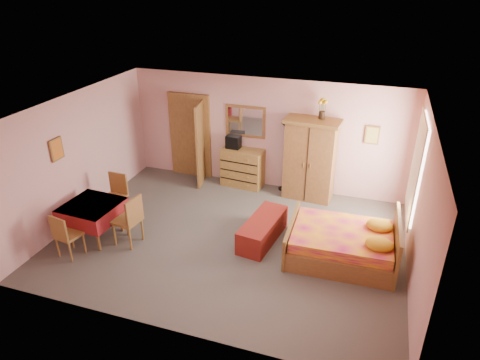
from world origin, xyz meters
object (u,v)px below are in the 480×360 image
(bed, at_px, (342,236))
(chair_north, at_px, (114,197))
(stereo, at_px, (233,142))
(chair_west, at_px, (64,210))
(chest_of_drawers, at_px, (243,168))
(chair_east, at_px, (127,220))
(wardrobe, at_px, (310,160))
(dining_table, at_px, (94,220))
(sunflower_vase, at_px, (322,109))
(chair_south, at_px, (69,234))
(bench, at_px, (263,229))
(wall_mirror, at_px, (245,121))
(floor_lamp, at_px, (284,157))

(bed, relative_size, chair_north, 2.04)
(stereo, relative_size, chair_west, 0.37)
(chest_of_drawers, relative_size, chair_east, 0.98)
(chair_west, height_order, chair_east, chair_east)
(wardrobe, bearing_deg, chair_north, -145.05)
(chair_east, bearing_deg, dining_table, 99.61)
(sunflower_vase, xyz_separation_m, chair_west, (-4.52, -2.97, -1.65))
(dining_table, bearing_deg, bed, 10.19)
(bed, relative_size, chair_south, 2.18)
(sunflower_vase, distance_m, chair_west, 5.65)
(chair_north, bearing_deg, sunflower_vase, -147.29)
(bench, xyz_separation_m, chair_west, (-3.85, -0.86, 0.21))
(chair_east, bearing_deg, bed, -71.03)
(chair_south, xyz_separation_m, chair_north, (0.02, 1.42, 0.03))
(bed, bearing_deg, chair_north, 179.02)
(wall_mirror, height_order, sunflower_vase, sunflower_vase)
(wardrobe, bearing_deg, chair_west, -141.93)
(wall_mirror, xyz_separation_m, dining_table, (-2.04, -3.24, -1.19))
(bed, height_order, bench, bed)
(stereo, xyz_separation_m, floor_lamp, (1.22, 0.04, -0.25))
(bed, xyz_separation_m, bench, (-1.49, 0.08, -0.21))
(wall_mirror, distance_m, bench, 2.89)
(wall_mirror, xyz_separation_m, chair_west, (-2.75, -3.19, -1.11))
(wardrobe, bearing_deg, dining_table, -136.59)
(chair_south, bearing_deg, dining_table, 95.70)
(stereo, bearing_deg, bench, -58.25)
(floor_lamp, bearing_deg, wall_mirror, 172.70)
(wall_mirror, distance_m, wardrobe, 1.75)
(floor_lamp, bearing_deg, stereo, -177.91)
(wardrobe, xyz_separation_m, chair_east, (-2.92, -2.89, -0.43))
(chest_of_drawers, xyz_separation_m, floor_lamp, (0.98, 0.08, 0.37))
(stereo, height_order, bench, stereo)
(chest_of_drawers, relative_size, bench, 0.71)
(bed, relative_size, chair_east, 1.92)
(chair_west, relative_size, chair_east, 0.87)
(chest_of_drawers, height_order, chair_south, chest_of_drawers)
(chest_of_drawers, relative_size, sunflower_vase, 2.17)
(chair_east, bearing_deg, chair_south, 138.24)
(bench, xyz_separation_m, dining_table, (-3.13, -0.91, 0.13))
(stereo, bearing_deg, chest_of_drawers, -9.26)
(wardrobe, distance_m, dining_table, 4.70)
(chair_south, bearing_deg, chair_east, 51.64)
(bed, distance_m, dining_table, 4.70)
(stereo, distance_m, dining_table, 3.63)
(dining_table, bearing_deg, sunflower_vase, 38.45)
(chair_south, bearing_deg, chest_of_drawers, 71.11)
(wardrobe, height_order, bench, wardrobe)
(stereo, relative_size, bed, 0.17)
(floor_lamp, xyz_separation_m, bench, (0.11, -2.20, -0.60))
(floor_lamp, xyz_separation_m, chair_west, (-3.74, -3.06, -0.39))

